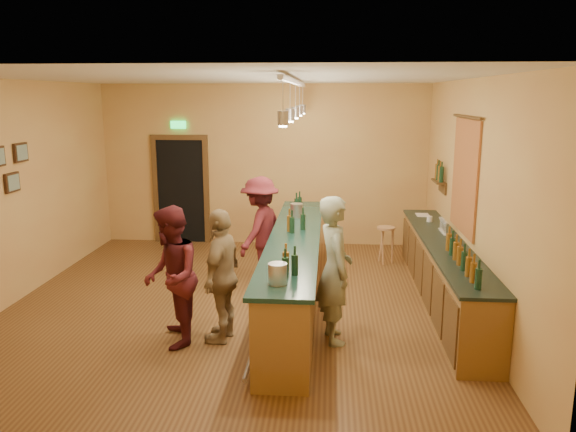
# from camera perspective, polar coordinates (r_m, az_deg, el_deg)

# --- Properties ---
(floor) EXTENTS (7.00, 7.00, 0.00)m
(floor) POSITION_cam_1_polar(r_m,az_deg,el_deg) (8.30, -5.22, -8.87)
(floor) COLOR #553118
(floor) RESTS_ON ground
(ceiling) EXTENTS (6.50, 7.00, 0.02)m
(ceiling) POSITION_cam_1_polar(r_m,az_deg,el_deg) (7.75, -5.69, 13.79)
(ceiling) COLOR silver
(ceiling) RESTS_ON wall_back
(wall_back) EXTENTS (6.50, 0.02, 3.20)m
(wall_back) POSITION_cam_1_polar(r_m,az_deg,el_deg) (11.30, -2.48, 5.17)
(wall_back) COLOR #BC8046
(wall_back) RESTS_ON floor
(wall_front) EXTENTS (6.50, 0.02, 3.20)m
(wall_front) POSITION_cam_1_polar(r_m,az_deg,el_deg) (4.55, -12.83, -5.68)
(wall_front) COLOR #BC8046
(wall_front) RESTS_ON floor
(wall_left) EXTENTS (0.02, 7.00, 3.20)m
(wall_left) POSITION_cam_1_polar(r_m,az_deg,el_deg) (9.00, -26.30, 2.13)
(wall_left) COLOR #BC8046
(wall_left) RESTS_ON floor
(wall_right) EXTENTS (0.02, 7.00, 3.20)m
(wall_right) POSITION_cam_1_polar(r_m,az_deg,el_deg) (8.00, 18.19, 1.67)
(wall_right) COLOR #BC8046
(wall_right) RESTS_ON floor
(doorway) EXTENTS (1.15, 0.09, 2.48)m
(doorway) POSITION_cam_1_polar(r_m,az_deg,el_deg) (11.66, -10.81, 2.84)
(doorway) COLOR black
(doorway) RESTS_ON wall_back
(tapestry) EXTENTS (0.03, 1.40, 1.60)m
(tapestry) POSITION_cam_1_polar(r_m,az_deg,el_deg) (8.34, 17.52, 3.86)
(tapestry) COLOR #9A3B1E
(tapestry) RESTS_ON wall_right
(bottle_shelf) EXTENTS (0.17, 0.55, 0.54)m
(bottle_shelf) POSITION_cam_1_polar(r_m,az_deg,el_deg) (9.80, 15.16, 4.08)
(bottle_shelf) COLOR #452914
(bottle_shelf) RESTS_ON wall_right
(back_counter) EXTENTS (0.60, 4.55, 1.27)m
(back_counter) POSITION_cam_1_polar(r_m,az_deg,el_deg) (8.37, 15.52, -5.58)
(back_counter) COLOR brown
(back_counter) RESTS_ON floor
(tasting_bar) EXTENTS (0.73, 5.10, 1.38)m
(tasting_bar) POSITION_cam_1_polar(r_m,az_deg,el_deg) (8.01, 0.70, -5.02)
(tasting_bar) COLOR brown
(tasting_bar) RESTS_ON floor
(pendant_track) EXTENTS (0.11, 4.60, 0.50)m
(pendant_track) POSITION_cam_1_polar(r_m,az_deg,el_deg) (7.65, 0.75, 12.24)
(pendant_track) COLOR silver
(pendant_track) RESTS_ON ceiling
(bartender) EXTENTS (0.57, 0.74, 1.81)m
(bartender) POSITION_cam_1_polar(r_m,az_deg,el_deg) (6.84, 4.75, -5.46)
(bartender) COLOR gray
(bartender) RESTS_ON floor
(customer_a) EXTENTS (0.84, 0.97, 1.71)m
(customer_a) POSITION_cam_1_polar(r_m,az_deg,el_deg) (6.87, -11.80, -6.08)
(customer_a) COLOR #59191E
(customer_a) RESTS_ON floor
(customer_b) EXTENTS (0.56, 1.02, 1.66)m
(customer_b) POSITION_cam_1_polar(r_m,az_deg,el_deg) (6.91, -6.72, -6.01)
(customer_b) COLOR #997A51
(customer_b) RESTS_ON floor
(customer_c) EXTENTS (0.97, 1.26, 1.71)m
(customer_c) POSITION_cam_1_polar(r_m,az_deg,el_deg) (9.05, -2.84, -1.38)
(customer_c) COLOR #59191E
(customer_c) RESTS_ON floor
(bar_stool) EXTENTS (0.33, 0.33, 0.67)m
(bar_stool) POSITION_cam_1_polar(r_m,az_deg,el_deg) (10.19, 9.91, -1.91)
(bar_stool) COLOR #A27F49
(bar_stool) RESTS_ON floor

